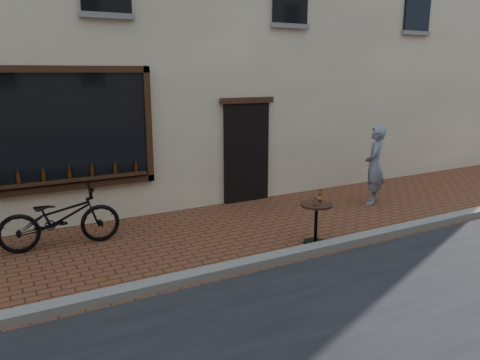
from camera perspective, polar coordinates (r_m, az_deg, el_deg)
ground at (r=6.94m, az=1.43°, el=-11.30°), size 90.00×90.00×0.00m
kerb at (r=7.08m, az=0.60°, el=-10.28°), size 90.00×0.25×0.12m
cargo_bicycle at (r=8.31m, az=-21.38°, el=-4.26°), size 2.31×0.78×1.08m
bistro_table at (r=8.02m, az=9.29°, el=-4.25°), size 0.55×0.55×0.94m
pedestrian at (r=10.66m, az=16.09°, el=1.73°), size 0.75×0.71×1.73m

